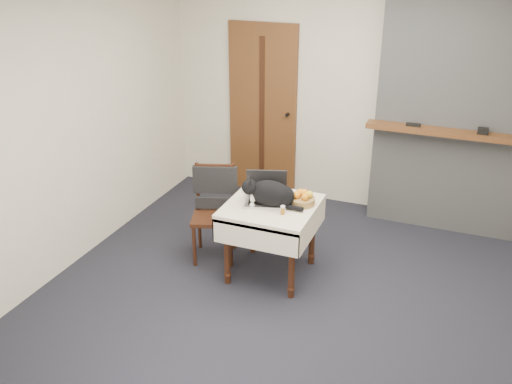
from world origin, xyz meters
TOP-DOWN VIEW (x-y plane):
  - ground at (0.00, 0.00)m, footprint 4.50×4.50m
  - room_shell at (0.00, 0.46)m, footprint 4.52×4.01m
  - door at (-1.20, 1.97)m, footprint 0.82×0.10m
  - chimney at (0.90, 1.85)m, footprint 1.62×0.48m
  - side_table at (-0.44, 0.23)m, footprint 0.78×0.78m
  - laptop at (-0.51, 0.28)m, footprint 0.44×0.40m
  - cat at (-0.43, 0.20)m, footprint 0.57×0.32m
  - cream_jar at (-0.68, 0.25)m, footprint 0.06×0.06m
  - pill_bottle at (-0.28, 0.08)m, footprint 0.04×0.04m
  - fruit_basket at (-0.19, 0.33)m, footprint 0.22×0.22m
  - desk_clutter at (-0.25, 0.30)m, footprint 0.15×0.04m
  - chair at (-1.07, 0.38)m, footprint 0.52×0.51m

SIDE VIEW (x-z plane):
  - ground at x=0.00m, z-range 0.00..0.00m
  - chair at x=-1.07m, z-range 0.13..1.03m
  - side_table at x=-0.44m, z-range 0.24..0.94m
  - desk_clutter at x=-0.25m, z-range 0.70..0.71m
  - cream_jar at x=-0.68m, z-range 0.70..0.77m
  - pill_bottle at x=-0.28m, z-range 0.70..0.78m
  - fruit_basket at x=-0.19m, z-range 0.69..0.81m
  - laptop at x=-0.51m, z-range 0.63..0.90m
  - cat at x=-0.43m, z-range 0.68..0.95m
  - door at x=-1.20m, z-range 0.00..2.00m
  - chimney at x=0.90m, z-range 0.00..2.60m
  - room_shell at x=0.00m, z-range 0.46..3.07m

